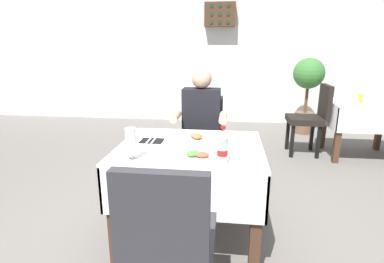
% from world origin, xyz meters
% --- Properties ---
extents(ground_plane, '(11.00, 11.00, 0.00)m').
position_xyz_m(ground_plane, '(0.00, 0.00, 0.00)').
color(ground_plane, '#66605B').
extents(back_wall, '(11.00, 0.12, 2.73)m').
position_xyz_m(back_wall, '(0.00, 4.12, 1.36)').
color(back_wall, silver).
rests_on(back_wall, ground).
extents(main_dining_table, '(1.05, 0.89, 0.75)m').
position_xyz_m(main_dining_table, '(0.03, 0.12, 0.58)').
color(main_dining_table, white).
rests_on(main_dining_table, ground).
extents(chair_far_diner_seat, '(0.44, 0.50, 0.97)m').
position_xyz_m(chair_far_diner_seat, '(0.03, 0.96, 0.55)').
color(chair_far_diner_seat, '#2D2D33').
rests_on(chair_far_diner_seat, ground).
extents(chair_near_camera_side, '(0.44, 0.50, 0.97)m').
position_xyz_m(chair_near_camera_side, '(0.03, -0.72, 0.55)').
color(chair_near_camera_side, '#2D2D33').
rests_on(chair_near_camera_side, ground).
extents(seated_diner_far, '(0.50, 0.46, 1.26)m').
position_xyz_m(seated_diner_far, '(0.04, 0.85, 0.71)').
color(seated_diner_far, '#282D42').
rests_on(seated_diner_far, ground).
extents(plate_near_camera, '(0.24, 0.24, 0.05)m').
position_xyz_m(plate_near_camera, '(0.11, -0.12, 0.77)').
color(plate_near_camera, white).
rests_on(plate_near_camera, main_dining_table).
extents(plate_far_diner, '(0.24, 0.24, 0.05)m').
position_xyz_m(plate_far_diner, '(0.07, 0.27, 0.77)').
color(plate_far_diner, white).
rests_on(plate_far_diner, main_dining_table).
extents(beer_glass_left, '(0.07, 0.07, 0.21)m').
position_xyz_m(beer_glass_left, '(-0.30, -0.21, 0.87)').
color(beer_glass_left, white).
rests_on(beer_glass_left, main_dining_table).
extents(cola_bottle_primary, '(0.07, 0.07, 0.24)m').
position_xyz_m(cola_bottle_primary, '(0.28, -0.22, 0.86)').
color(cola_bottle_primary, silver).
rests_on(cola_bottle_primary, main_dining_table).
extents(napkin_cutlery_set, '(0.17, 0.19, 0.01)m').
position_xyz_m(napkin_cutlery_set, '(-0.27, 0.19, 0.76)').
color(napkin_cutlery_set, black).
rests_on(napkin_cutlery_set, main_dining_table).
extents(background_dining_table, '(0.89, 0.74, 0.75)m').
position_xyz_m(background_dining_table, '(2.08, 2.25, 0.56)').
color(background_dining_table, white).
rests_on(background_dining_table, ground).
extents(background_chair_left, '(0.50, 0.44, 0.97)m').
position_xyz_m(background_chair_left, '(1.43, 2.25, 0.55)').
color(background_chair_left, black).
rests_on(background_chair_left, ground).
extents(background_table_tumbler, '(0.06, 0.06, 0.11)m').
position_xyz_m(background_table_tumbler, '(1.99, 2.15, 0.81)').
color(background_table_tumbler, gold).
rests_on(background_table_tumbler, background_dining_table).
extents(potted_plant_corner, '(0.51, 0.51, 1.28)m').
position_xyz_m(potted_plant_corner, '(1.61, 3.36, 0.86)').
color(potted_plant_corner, brown).
rests_on(potted_plant_corner, ground).
extents(wall_bottle_rack, '(0.56, 0.21, 0.42)m').
position_xyz_m(wall_bottle_rack, '(0.09, 3.96, 2.02)').
color(wall_bottle_rack, '#472D1E').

